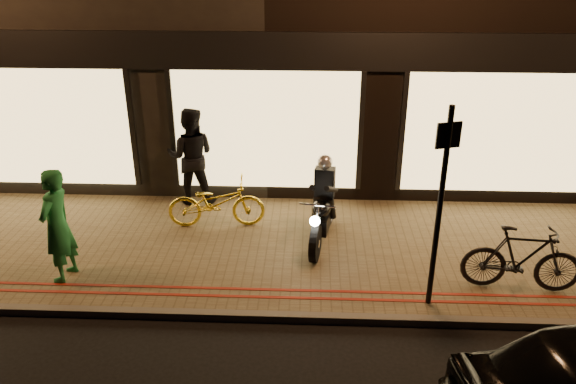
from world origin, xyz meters
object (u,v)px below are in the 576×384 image
at_px(motorcycle, 322,210).
at_px(bicycle_gold, 216,203).
at_px(person_green, 57,226).
at_px(sign_post, 441,200).

height_order(motorcycle, bicycle_gold, motorcycle).
bearing_deg(bicycle_gold, person_green, 125.98).
relative_size(motorcycle, person_green, 1.05).
xyz_separation_m(bicycle_gold, person_green, (-2.13, -1.87, 0.45)).
distance_m(motorcycle, bicycle_gold, 2.02).
distance_m(motorcycle, sign_post, 2.61).
distance_m(bicycle_gold, person_green, 2.87).
distance_m(sign_post, bicycle_gold, 4.37).
bearing_deg(motorcycle, bicycle_gold, 175.62).
bearing_deg(motorcycle, person_green, -151.39).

